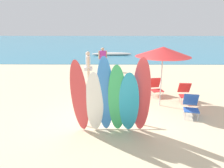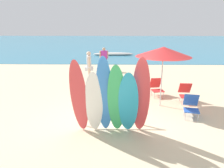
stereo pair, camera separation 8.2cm
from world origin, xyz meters
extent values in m
plane|color=beige|center=(0.00, 14.00, 0.00)|extent=(60.00, 60.00, 0.00)
cube|color=teal|center=(0.00, 30.52, 0.01)|extent=(60.00, 40.00, 0.02)
cylinder|color=brown|center=(-1.01, 0.00, 0.30)|extent=(0.07, 0.07, 0.59)
cylinder|color=brown|center=(1.01, 0.00, 0.30)|extent=(0.07, 0.07, 0.59)
cylinder|color=brown|center=(0.00, 0.00, 0.59)|extent=(2.15, 0.06, 0.06)
ellipsoid|color=#D13D42|center=(-0.89, -0.68, 1.17)|extent=(0.52, 0.83, 2.34)
ellipsoid|color=white|center=(-0.48, -0.63, 1.00)|extent=(0.55, 0.71, 2.00)
ellipsoid|color=#337AD1|center=(-0.18, -0.67, 1.22)|extent=(0.49, 0.89, 2.43)
ellipsoid|color=#38B266|center=(0.16, -0.69, 1.11)|extent=(0.57, 0.91, 2.22)
ellipsoid|color=#289EC6|center=(0.49, -0.70, 1.01)|extent=(0.63, 0.87, 2.02)
ellipsoid|color=#D13D42|center=(0.84, -0.64, 1.20)|extent=(0.59, 0.83, 2.40)
cylinder|color=beige|center=(-1.39, 5.42, 0.42)|extent=(0.13, 0.13, 0.83)
cylinder|color=beige|center=(-1.33, 5.08, 0.42)|extent=(0.13, 0.13, 0.83)
cube|color=silver|center=(-1.36, 5.25, 0.77)|extent=(0.45, 0.28, 0.20)
cube|color=silver|center=(-1.36, 5.25, 1.16)|extent=(0.30, 0.46, 0.65)
sphere|color=beige|center=(-1.36, 5.25, 1.61)|extent=(0.24, 0.24, 0.24)
cylinder|color=beige|center=(-1.41, 5.52, 1.20)|extent=(0.10, 0.10, 0.58)
cylinder|color=beige|center=(-1.31, 4.98, 1.20)|extent=(0.10, 0.10, 0.58)
cylinder|color=tan|center=(-0.86, 8.22, 0.39)|extent=(0.12, 0.12, 0.78)
cylinder|color=tan|center=(-0.55, 8.31, 0.39)|extent=(0.12, 0.12, 0.78)
cube|color=#B23399|center=(-0.71, 8.26, 0.72)|extent=(0.42, 0.26, 0.19)
cube|color=#B23399|center=(-0.71, 8.26, 1.08)|extent=(0.44, 0.31, 0.61)
sphere|color=tan|center=(-0.71, 8.26, 1.50)|extent=(0.22, 0.22, 0.22)
cylinder|color=tan|center=(-0.96, 8.19, 1.12)|extent=(0.09, 0.09, 0.54)
cylinder|color=tan|center=(-0.46, 8.33, 1.12)|extent=(0.09, 0.09, 0.54)
cylinder|color=#B7B7BC|center=(2.51, 0.41, 0.14)|extent=(0.02, 0.02, 0.28)
cylinder|color=#B7B7BC|center=(2.92, 0.32, 0.14)|extent=(0.02, 0.02, 0.28)
cylinder|color=#B7B7BC|center=(2.59, 0.78, 0.14)|extent=(0.02, 0.02, 0.28)
cylinder|color=#B7B7BC|center=(3.00, 0.69, 0.14)|extent=(0.02, 0.02, 0.28)
cube|color=blue|center=(2.76, 0.55, 0.30)|extent=(0.58, 0.55, 0.03)
cube|color=blue|center=(2.83, 0.90, 0.55)|extent=(0.55, 0.39, 0.50)
cylinder|color=#B7B7BC|center=(2.82, 1.85, 0.14)|extent=(0.02, 0.02, 0.28)
cylinder|color=#B7B7BC|center=(3.24, 1.82, 0.14)|extent=(0.02, 0.02, 0.28)
cylinder|color=#B7B7BC|center=(2.85, 2.23, 0.14)|extent=(0.02, 0.02, 0.28)
cylinder|color=#B7B7BC|center=(3.27, 2.20, 0.14)|extent=(0.02, 0.02, 0.28)
cube|color=red|center=(3.05, 2.03, 0.30)|extent=(0.53, 0.49, 0.03)
cube|color=red|center=(3.07, 2.39, 0.55)|extent=(0.52, 0.34, 0.49)
cylinder|color=#B7B7BC|center=(1.83, 2.57, 0.14)|extent=(0.02, 0.02, 0.28)
cylinder|color=#B7B7BC|center=(2.24, 2.64, 0.14)|extent=(0.02, 0.02, 0.28)
cylinder|color=#B7B7BC|center=(1.77, 2.94, 0.14)|extent=(0.02, 0.02, 0.28)
cylinder|color=#B7B7BC|center=(2.18, 3.01, 0.14)|extent=(0.02, 0.02, 0.28)
cube|color=red|center=(2.01, 2.79, 0.30)|extent=(0.57, 0.53, 0.03)
cube|color=red|center=(1.95, 3.12, 0.56)|extent=(0.54, 0.34, 0.51)
cylinder|color=silver|center=(1.91, 1.73, 1.13)|extent=(0.04, 0.04, 2.26)
cone|color=red|center=(1.91, 1.73, 2.17)|extent=(2.09, 2.09, 0.37)
ellipsoid|color=silver|center=(-0.16, 15.59, 0.15)|extent=(4.17, 1.00, 0.33)
camera|label=1|loc=(0.07, -6.31, 3.19)|focal=34.12mm
camera|label=2|loc=(0.15, -6.31, 3.19)|focal=34.12mm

